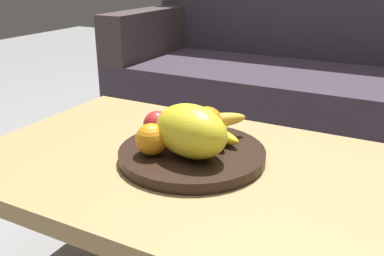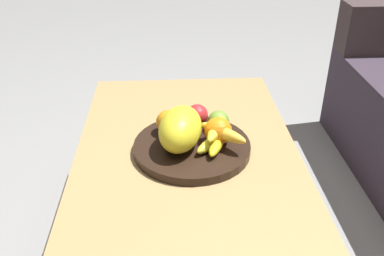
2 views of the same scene
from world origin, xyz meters
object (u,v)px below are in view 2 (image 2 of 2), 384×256
(orange_front, at_px, (168,122))
(coffee_table, at_px, (188,173))
(orange_left, at_px, (218,131))
(apple_front, at_px, (219,121))
(banana_bunch, at_px, (218,136))
(fruit_bowl, at_px, (192,147))
(apple_left, at_px, (197,115))
(melon_large_front, at_px, (180,129))

(orange_front, bearing_deg, coffee_table, 25.96)
(orange_left, distance_m, apple_front, 0.07)
(banana_bunch, bearing_deg, orange_left, 174.25)
(apple_front, height_order, banana_bunch, apple_front)
(coffee_table, distance_m, fruit_bowl, 0.07)
(banana_bunch, bearing_deg, fruit_bowl, -100.89)
(banana_bunch, bearing_deg, apple_left, -157.63)
(coffee_table, relative_size, orange_front, 15.46)
(orange_front, bearing_deg, fruit_bowl, 45.71)
(orange_left, height_order, apple_front, orange_left)
(coffee_table, height_order, orange_front, orange_front)
(orange_left, distance_m, apple_left, 0.12)
(orange_left, bearing_deg, melon_large_front, -82.64)
(apple_front, height_order, apple_left, apple_left)
(coffee_table, bearing_deg, orange_front, -154.04)
(apple_left, bearing_deg, melon_large_front, -24.41)
(orange_left, bearing_deg, coffee_table, -63.68)
(apple_left, bearing_deg, orange_left, 25.28)
(orange_front, xyz_separation_m, orange_left, (0.06, 0.14, 0.00))
(orange_front, bearing_deg, banana_bunch, 60.38)
(apple_front, relative_size, banana_bunch, 0.35)
(fruit_bowl, distance_m, melon_large_front, 0.08)
(fruit_bowl, bearing_deg, apple_front, 128.57)
(melon_large_front, height_order, apple_left, melon_large_front)
(melon_large_front, distance_m, banana_bunch, 0.11)
(coffee_table, height_order, fruit_bowl, fruit_bowl)
(melon_large_front, bearing_deg, fruit_bowl, 114.09)
(coffee_table, xyz_separation_m, orange_left, (-0.04, 0.09, 0.11))
(orange_front, xyz_separation_m, banana_bunch, (0.08, 0.14, -0.00))
(melon_large_front, distance_m, orange_front, 0.09)
(orange_left, bearing_deg, fruit_bowl, -90.79)
(melon_large_front, xyz_separation_m, orange_front, (-0.08, -0.03, -0.02))
(orange_front, relative_size, banana_bunch, 0.39)
(apple_left, xyz_separation_m, banana_bunch, (0.12, 0.05, -0.00))
(coffee_table, height_order, apple_front, apple_front)
(orange_front, relative_size, apple_left, 1.07)
(banana_bunch, bearing_deg, coffee_table, -70.61)
(orange_front, relative_size, apple_front, 1.10)
(orange_front, height_order, apple_front, orange_front)
(melon_large_front, bearing_deg, apple_front, 124.89)
(melon_large_front, xyz_separation_m, apple_left, (-0.12, 0.05, -0.02))
(fruit_bowl, height_order, apple_left, apple_left)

